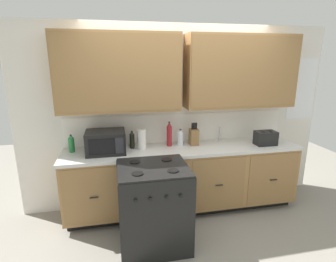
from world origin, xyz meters
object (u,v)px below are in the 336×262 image
at_px(microwave, 106,142).
at_px(paper_towel_roll, 142,139).
at_px(knife_block, 194,137).
at_px(bottle_dark, 132,140).
at_px(bottle_red, 169,134).
at_px(bottle_green, 71,144).
at_px(toaster, 266,138).
at_px(bottle_clear, 180,137).
at_px(stove_range, 154,206).

height_order(microwave, paper_towel_roll, microwave).
relative_size(knife_block, bottle_dark, 1.33).
height_order(knife_block, bottle_dark, knife_block).
xyz_separation_m(knife_block, bottle_red, (-0.34, 0.02, 0.05)).
xyz_separation_m(knife_block, bottle_green, (-1.59, 0.02, -0.00)).
height_order(paper_towel_roll, bottle_red, bottle_red).
height_order(paper_towel_roll, bottle_dark, paper_towel_roll).
height_order(knife_block, bottle_red, bottle_red).
relative_size(toaster, bottle_clear, 1.23).
xyz_separation_m(knife_block, bottle_clear, (-0.19, 0.01, -0.00)).
distance_m(microwave, knife_block, 1.17).
relative_size(bottle_dark, bottle_clear, 1.02).
relative_size(toaster, paper_towel_roll, 1.08).
distance_m(knife_block, bottle_red, 0.34).
xyz_separation_m(bottle_green, bottle_clear, (1.41, -0.01, 0.00)).
distance_m(microwave, paper_towel_roll, 0.46).
xyz_separation_m(knife_block, paper_towel_roll, (-0.72, -0.04, 0.01)).
height_order(toaster, bottle_green, bottle_green).
distance_m(toaster, knife_block, 0.98).
relative_size(paper_towel_roll, bottle_red, 0.78).
bearing_deg(knife_block, bottle_green, 179.24).
bearing_deg(paper_towel_roll, toaster, -5.68).
bearing_deg(microwave, bottle_clear, 5.84).
bearing_deg(toaster, paper_towel_roll, 174.32).
bearing_deg(knife_block, microwave, -175.49).
height_order(toaster, bottle_clear, bottle_clear).
relative_size(toaster, knife_block, 0.90).
distance_m(paper_towel_roll, bottle_green, 0.88).
xyz_separation_m(microwave, bottle_red, (0.83, 0.12, 0.02)).
bearing_deg(paper_towel_roll, bottle_green, 176.30).
bearing_deg(toaster, knife_block, 168.10).
distance_m(knife_block, bottle_green, 1.59).
bearing_deg(stove_range, knife_block, 47.47).
xyz_separation_m(stove_range, paper_towel_roll, (-0.04, 0.70, 0.57)).
relative_size(paper_towel_roll, bottle_dark, 1.12).
relative_size(knife_block, bottle_green, 1.37).
bearing_deg(paper_towel_roll, bottle_red, 8.85).
bearing_deg(bottle_clear, bottle_red, 174.27).
height_order(bottle_red, bottle_clear, bottle_red).
relative_size(paper_towel_roll, bottle_green, 1.15).
bearing_deg(paper_towel_roll, knife_block, 2.85).
bearing_deg(toaster, bottle_dark, 172.67).
bearing_deg(bottle_green, toaster, -5.00).
relative_size(bottle_red, bottle_clear, 1.46).
bearing_deg(knife_block, toaster, -11.90).
bearing_deg(bottle_green, bottle_clear, -0.52).
xyz_separation_m(bottle_dark, bottle_clear, (0.65, -0.02, -0.00)).
xyz_separation_m(paper_towel_roll, bottle_red, (0.38, 0.06, 0.03)).
relative_size(knife_block, bottle_clear, 1.36).
bearing_deg(bottle_clear, stove_range, -123.24).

